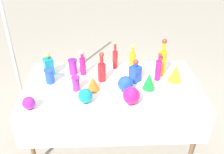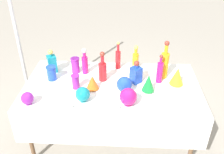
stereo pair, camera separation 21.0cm
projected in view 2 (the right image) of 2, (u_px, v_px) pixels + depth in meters
name	position (u px, v px, depth m)	size (l,w,h in m)	color
ground_plane	(112.00, 135.00, 3.13)	(40.00, 40.00, 0.00)	#A0998C
display_table	(112.00, 92.00, 2.72)	(1.90, 1.03, 0.76)	white
tall_bottle_0	(103.00, 70.00, 2.74)	(0.09, 0.09, 0.35)	red
tall_bottle_1	(85.00, 63.00, 2.87)	(0.07, 0.07, 0.31)	#C61972
tall_bottle_2	(118.00, 58.00, 2.97)	(0.06, 0.06, 0.34)	red
tall_bottle_3	(136.00, 59.00, 2.98)	(0.07, 0.07, 0.30)	orange
tall_bottle_4	(160.00, 71.00, 2.71)	(0.07, 0.07, 0.33)	#C61972
tall_bottle_5	(164.00, 63.00, 2.77)	(0.09, 0.09, 0.45)	orange
square_decanter_0	(136.00, 74.00, 2.71)	(0.14, 0.14, 0.27)	blue
square_decanter_1	(52.00, 63.00, 2.90)	(0.13, 0.13, 0.29)	teal
slender_vase_0	(75.00, 65.00, 2.90)	(0.10, 0.10, 0.18)	purple
slender_vase_1	(76.00, 81.00, 2.63)	(0.09, 0.09, 0.16)	purple
slender_vase_2	(51.00, 73.00, 2.77)	(0.11, 0.11, 0.17)	blue
fluted_vase_0	(92.00, 82.00, 2.61)	(0.13, 0.13, 0.16)	orange
fluted_vase_1	(148.00, 83.00, 2.57)	(0.13, 0.13, 0.19)	#198C38
fluted_vase_2	(177.00, 76.00, 2.67)	(0.15, 0.15, 0.20)	yellow
round_bowl_0	(124.00, 84.00, 2.57)	(0.16, 0.16, 0.17)	blue
round_bowl_1	(83.00, 94.00, 2.44)	(0.15, 0.15, 0.15)	teal
round_bowl_2	(27.00, 98.00, 2.40)	(0.12, 0.12, 0.13)	purple
round_bowl_3	(128.00, 97.00, 2.38)	(0.17, 0.17, 0.18)	#C61972
price_tag_left	(70.00, 107.00, 2.37)	(0.05, 0.01, 0.04)	white
price_tag_center	(154.00, 108.00, 2.34)	(0.06, 0.01, 0.05)	white
price_tag_right	(117.00, 108.00, 2.36)	(0.05, 0.01, 0.04)	white
canopy_pole	(19.00, 45.00, 3.22)	(0.18, 0.18, 2.37)	silver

